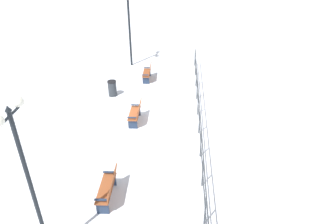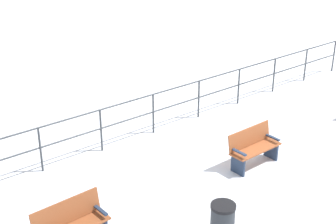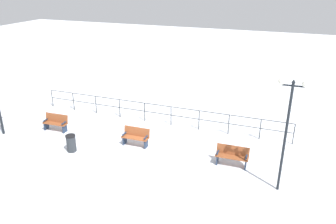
{
  "view_description": "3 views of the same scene",
  "coord_description": "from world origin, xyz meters",
  "px_view_note": "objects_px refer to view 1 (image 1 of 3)",
  "views": [
    {
      "loc": [
        -2.26,
        12.16,
        7.53
      ],
      "look_at": [
        -1.63,
        0.4,
        0.79
      ],
      "focal_mm": 32.77,
      "sensor_mm": 36.0,
      "label": 1
    },
    {
      "loc": [
        6.9,
        -8.21,
        6.1
      ],
      "look_at": [
        -2.09,
        -1.05,
        1.0
      ],
      "focal_mm": 53.61,
      "sensor_mm": 36.0,
      "label": 2
    },
    {
      "loc": [
        13.22,
        6.8,
        7.98
      ],
      "look_at": [
        -2.32,
        0.9,
        1.09
      ],
      "focal_mm": 35.47,
      "sensor_mm": 36.0,
      "label": 3
    }
  ],
  "objects_px": {
    "bench_second": "(136,113)",
    "bench_third": "(108,188)",
    "bench_nearest": "(148,72)",
    "lamppost_near": "(129,15)",
    "lamppost_middle": "(23,161)",
    "trash_bin": "(112,88)"
  },
  "relations": [
    {
      "from": "bench_nearest",
      "to": "bench_second",
      "type": "height_order",
      "value": "bench_second"
    },
    {
      "from": "bench_third",
      "to": "lamppost_middle",
      "type": "xyz_separation_m",
      "value": [
        1.18,
        2.08,
        2.73
      ]
    },
    {
      "from": "bench_third",
      "to": "lamppost_near",
      "type": "xyz_separation_m",
      "value": [
        1.18,
        -12.18,
        2.8
      ]
    },
    {
      "from": "bench_second",
      "to": "bench_third",
      "type": "bearing_deg",
      "value": 86.98
    },
    {
      "from": "lamppost_near",
      "to": "bench_second",
      "type": "bearing_deg",
      "value": 100.63
    },
    {
      "from": "bench_nearest",
      "to": "lamppost_near",
      "type": "xyz_separation_m",
      "value": [
        1.38,
        -2.41,
        2.81
      ]
    },
    {
      "from": "bench_nearest",
      "to": "trash_bin",
      "type": "bearing_deg",
      "value": 50.84
    },
    {
      "from": "bench_third",
      "to": "trash_bin",
      "type": "distance_m",
      "value": 7.68
    },
    {
      "from": "lamppost_near",
      "to": "lamppost_middle",
      "type": "relative_size",
      "value": 1.0
    },
    {
      "from": "bench_second",
      "to": "lamppost_near",
      "type": "bearing_deg",
      "value": -80.12
    },
    {
      "from": "bench_third",
      "to": "trash_bin",
      "type": "xyz_separation_m",
      "value": [
        1.48,
        -7.54,
        -0.05
      ]
    },
    {
      "from": "bench_second",
      "to": "bench_third",
      "type": "relative_size",
      "value": 0.94
    },
    {
      "from": "bench_nearest",
      "to": "lamppost_near",
      "type": "height_order",
      "value": "lamppost_near"
    },
    {
      "from": "lamppost_near",
      "to": "lamppost_middle",
      "type": "height_order",
      "value": "lamppost_near"
    },
    {
      "from": "bench_third",
      "to": "lamppost_near",
      "type": "relative_size",
      "value": 0.32
    },
    {
      "from": "bench_second",
      "to": "lamppost_near",
      "type": "height_order",
      "value": "lamppost_near"
    },
    {
      "from": "bench_third",
      "to": "trash_bin",
      "type": "bearing_deg",
      "value": -80.29
    },
    {
      "from": "lamppost_middle",
      "to": "trash_bin",
      "type": "relative_size",
      "value": 5.39
    },
    {
      "from": "bench_third",
      "to": "lamppost_middle",
      "type": "distance_m",
      "value": 3.63
    },
    {
      "from": "bench_nearest",
      "to": "bench_third",
      "type": "distance_m",
      "value": 9.77
    },
    {
      "from": "bench_second",
      "to": "lamppost_near",
      "type": "relative_size",
      "value": 0.3
    },
    {
      "from": "bench_nearest",
      "to": "bench_third",
      "type": "xyz_separation_m",
      "value": [
        0.2,
        9.77,
        0.01
      ]
    }
  ]
}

